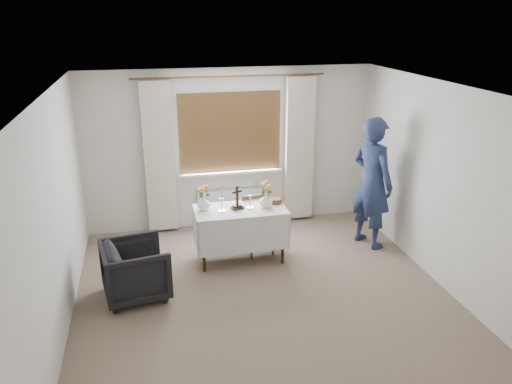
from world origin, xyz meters
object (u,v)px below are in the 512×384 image
altar_table (240,234)px  flower_vase_left (204,203)px  person (372,183)px  wooden_cross (237,197)px  flower_vase_right (266,200)px  armchair (136,270)px  wooden_chair (258,226)px

altar_table → flower_vase_left: flower_vase_left is taller
person → wooden_cross: bearing=69.2°
wooden_cross → flower_vase_right: 0.40m
armchair → wooden_cross: (1.37, 0.66, 0.58)m
altar_table → flower_vase_left: 0.68m
armchair → flower_vase_right: bearing=-79.6°
wooden_cross → flower_vase_left: size_ratio=1.79×
wooden_chair → person: size_ratio=0.43×
wooden_cross → flower_vase_left: (-0.44, 0.06, -0.07)m
armchair → person: (3.36, 0.73, 0.61)m
person → wooden_chair: bearing=64.4°
flower_vase_left → person: bearing=0.2°
person → flower_vase_right: bearing=70.4°
flower_vase_left → wooden_cross: bearing=-8.1°
altar_table → armchair: size_ratio=1.62×
wooden_chair → flower_vase_left: flower_vase_left is taller
altar_table → wooden_cross: 0.55m
wooden_chair → wooden_cross: bearing=-163.8°
altar_table → flower_vase_right: (0.35, -0.01, 0.48)m
altar_table → wooden_chair: 0.33m
flower_vase_right → armchair: bearing=-160.0°
armchair → flower_vase_right: 1.94m
wooden_chair → person: (1.66, -0.08, 0.55)m
altar_table → person: bearing=2.4°
altar_table → armchair: (-1.41, -0.65, -0.03)m
flower_vase_right → flower_vase_left: bearing=174.2°
flower_vase_left → flower_vase_right: bearing=-5.8°
flower_vase_right → person: bearing=3.3°
wooden_chair → flower_vase_left: size_ratio=4.50×
wooden_cross → flower_vase_left: 0.46m
wooden_chair → wooden_cross: 0.62m
wooden_chair → altar_table: bearing=-159.3°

